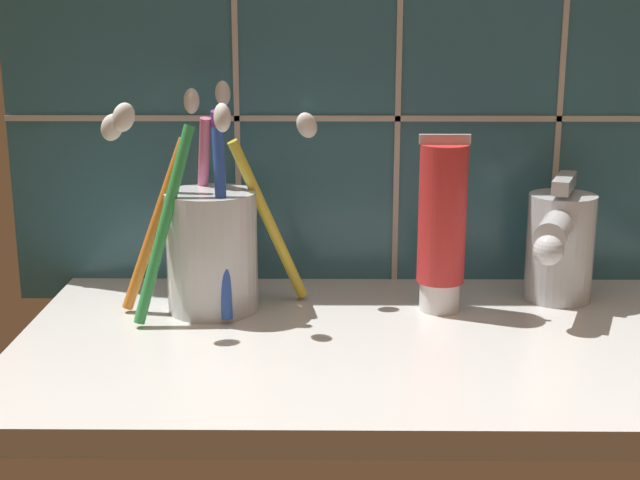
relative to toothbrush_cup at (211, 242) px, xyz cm
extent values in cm
cube|color=silver|center=(14.46, -6.57, -6.84)|extent=(57.45, 31.43, 2.00)
cube|color=#336B7F|center=(14.46, 9.39, 14.54)|extent=(67.45, 1.50, 44.76)
cube|color=beige|center=(14.46, 8.54, 9.17)|extent=(67.45, 0.24, 0.50)
cube|color=beige|center=(1.53, 8.54, 14.54)|extent=(0.50, 0.24, 44.76)
cube|color=beige|center=(15.89, 8.54, 14.54)|extent=(0.50, 0.24, 44.76)
cube|color=beige|center=(30.26, 8.54, 14.54)|extent=(0.50, 0.24, 44.76)
cylinder|color=silver|center=(0.08, -0.06, -0.81)|extent=(7.53, 7.53, 10.06)
cylinder|color=yellow|center=(4.73, 1.44, 1.43)|extent=(6.66, 3.23, 14.09)
ellipsoid|color=white|center=(7.92, 2.65, 9.31)|extent=(2.73, 2.07, 2.69)
cylinder|color=purple|center=(0.64, 3.18, 2.59)|extent=(1.08, 4.48, 16.24)
ellipsoid|color=white|center=(0.72, 5.20, 11.68)|extent=(1.39, 2.18, 2.51)
cylinder|color=pink|center=(-1.07, 3.12, 2.28)|extent=(2.67, 4.20, 15.63)
ellipsoid|color=white|center=(-1.91, 4.83, 11.08)|extent=(2.10, 2.47, 2.51)
cylinder|color=orange|center=(-4.41, -0.59, 1.56)|extent=(6.12, 1.72, 14.31)
ellipsoid|color=white|center=(-7.38, -1.01, 9.59)|extent=(2.51, 1.61, 2.65)
cylinder|color=green|center=(-3.20, -3.08, 2.18)|extent=(5.31, 4.42, 15.53)
ellipsoid|color=white|center=(-5.53, -4.89, 10.84)|extent=(2.62, 2.44, 2.63)
cylinder|color=blue|center=(1.31, -2.55, 2.09)|extent=(1.78, 3.36, 15.19)
ellipsoid|color=white|center=(1.69, -3.84, 10.70)|extent=(1.82, 2.29, 2.43)
cylinder|color=white|center=(19.04, -0.06, -4.58)|extent=(3.35, 3.35, 2.52)
cylinder|color=red|center=(19.04, -0.06, 2.41)|extent=(3.94, 3.94, 11.47)
cube|color=silver|center=(19.04, -0.06, 8.55)|extent=(4.13, 0.36, 0.80)
cylinder|color=silver|center=(29.64, 2.96, -1.21)|extent=(5.72, 5.72, 9.25)
cylinder|color=silver|center=(28.22, -0.68, 1.38)|extent=(5.22, 8.21, 2.57)
sphere|color=silver|center=(26.81, -4.32, 0.52)|extent=(2.40, 2.40, 2.40)
cube|color=silver|center=(29.64, 2.96, 4.42)|extent=(3.48, 6.10, 1.20)
camera|label=1|loc=(9.71, -71.03, 18.64)|focal=50.00mm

